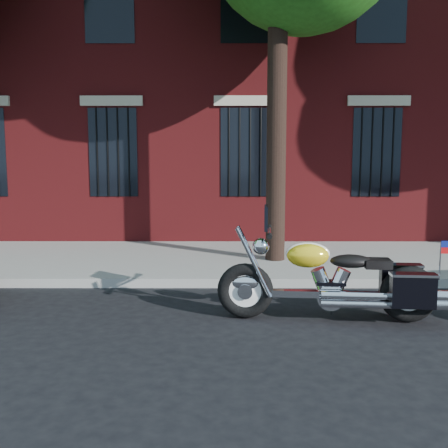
{
  "coord_description": "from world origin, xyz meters",
  "views": [
    {
      "loc": [
        -0.44,
        -6.4,
        1.98
      ],
      "look_at": [
        -0.46,
        0.8,
        1.09
      ],
      "focal_mm": 40.0,
      "sensor_mm": 36.0,
      "label": 1
    }
  ],
  "objects": [
    {
      "name": "ground",
      "position": [
        0.0,
        0.0,
        0.0
      ],
      "size": [
        120.0,
        120.0,
        0.0
      ],
      "primitive_type": "plane",
      "color": "black",
      "rests_on": "ground"
    },
    {
      "name": "curb",
      "position": [
        0.0,
        1.38,
        0.07
      ],
      "size": [
        40.0,
        0.16,
        0.15
      ],
      "primitive_type": "cube",
      "color": "gray",
      "rests_on": "ground"
    },
    {
      "name": "sidewalk",
      "position": [
        0.0,
        3.26,
        0.07
      ],
      "size": [
        40.0,
        3.6,
        0.15
      ],
      "primitive_type": "cube",
      "color": "gray",
      "rests_on": "ground"
    },
    {
      "name": "building",
      "position": [
        0.0,
        10.06,
        6.0
      ],
      "size": [
        26.0,
        10.08,
        12.0
      ],
      "color": "maroon",
      "rests_on": "ground"
    },
    {
      "name": "motorcycle",
      "position": [
        0.96,
        -0.33,
        0.49
      ],
      "size": [
        2.82,
        0.93,
        1.44
      ],
      "rotation": [
        0.0,
        0.0,
        -0.08
      ],
      "color": "black",
      "rests_on": "ground"
    }
  ]
}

